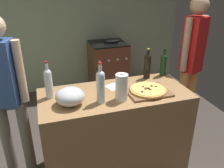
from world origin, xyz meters
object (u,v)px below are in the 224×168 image
object	(u,v)px
wine_bottle_green	(163,64)
stove	(108,67)
wine_bottle_clear	(48,82)
wine_bottle_dark	(147,65)
wine_bottle_amber	(101,85)
paper_towel_roll	(122,87)
person_in_stripes	(7,92)
mixing_bowl	(70,96)
person_in_red	(191,59)
pizza	(148,90)

from	to	relation	value
wine_bottle_green	stove	bearing A→B (deg)	95.71
wine_bottle_clear	wine_bottle_dark	world-z (taller)	wine_bottle_clear
wine_bottle_amber	paper_towel_roll	bearing A→B (deg)	-2.63
wine_bottle_clear	person_in_stripes	distance (m)	0.43
wine_bottle_green	wine_bottle_clear	bearing A→B (deg)	-172.37
mixing_bowl	person_in_red	size ratio (longest dim) A/B	0.14
mixing_bowl	paper_towel_roll	world-z (taller)	paper_towel_roll
pizza	paper_towel_roll	bearing A→B (deg)	-168.96
wine_bottle_green	wine_bottle_dark	xyz separation A→B (m)	(-0.20, -0.02, 0.01)
person_in_stripes	person_in_red	size ratio (longest dim) A/B	0.95
wine_bottle_green	person_in_stripes	xyz separation A→B (m)	(-1.63, -0.00, -0.10)
wine_bottle_clear	stove	bearing A→B (deg)	58.47
wine_bottle_clear	stove	distance (m)	2.17
mixing_bowl	person_in_red	world-z (taller)	person_in_red
person_in_red	mixing_bowl	bearing A→B (deg)	-162.76
mixing_bowl	stove	bearing A→B (deg)	64.64
wine_bottle_dark	person_in_red	xyz separation A→B (m)	(0.66, 0.14, -0.05)
stove	person_in_red	world-z (taller)	person_in_red
person_in_red	stove	bearing A→B (deg)	112.59
wine_bottle_green	wine_bottle_amber	bearing A→B (deg)	-154.46
wine_bottle_green	person_in_stripes	size ratio (longest dim) A/B	0.19
wine_bottle_green	stove	world-z (taller)	wine_bottle_green
pizza	paper_towel_roll	size ratio (longest dim) A/B	1.42
mixing_bowl	wine_bottle_amber	world-z (taller)	wine_bottle_amber
person_in_stripes	pizza	bearing A→B (deg)	-14.96
mixing_bowl	person_in_stripes	xyz separation A→B (m)	(-0.54, 0.35, -0.04)
wine_bottle_amber	person_in_stripes	world-z (taller)	person_in_stripes
wine_bottle_green	wine_bottle_clear	world-z (taller)	wine_bottle_clear
mixing_bowl	wine_bottle_dark	xyz separation A→B (m)	(0.89, 0.34, 0.07)
pizza	paper_towel_roll	xyz separation A→B (m)	(-0.29, -0.06, 0.09)
wine_bottle_amber	stove	world-z (taller)	wine_bottle_amber
person_in_red	wine_bottle_amber	bearing A→B (deg)	-157.91
wine_bottle_green	wine_bottle_clear	xyz separation A→B (m)	(-1.25, -0.17, 0.02)
pizza	wine_bottle_amber	size ratio (longest dim) A/B	0.95
wine_bottle_green	wine_bottle_clear	distance (m)	1.26
paper_towel_roll	wine_bottle_green	world-z (taller)	wine_bottle_green
wine_bottle_dark	person_in_stripes	size ratio (longest dim) A/B	0.20
wine_bottle_amber	wine_bottle_dark	world-z (taller)	wine_bottle_amber
wine_bottle_dark	paper_towel_roll	bearing A→B (deg)	-138.19
paper_towel_roll	wine_bottle_amber	xyz separation A→B (m)	(-0.19, 0.01, 0.04)
wine_bottle_green	wine_bottle_dark	world-z (taller)	wine_bottle_dark
wine_bottle_clear	person_in_red	xyz separation A→B (m)	(1.71, 0.29, -0.05)
paper_towel_roll	mixing_bowl	bearing A→B (deg)	173.73
paper_towel_roll	wine_bottle_dark	xyz separation A→B (m)	(0.43, 0.39, 0.03)
mixing_bowl	person_in_red	distance (m)	1.62
wine_bottle_clear	wine_bottle_green	bearing A→B (deg)	7.63
mixing_bowl	wine_bottle_amber	distance (m)	0.28
wine_bottle_green	person_in_red	world-z (taller)	person_in_red
stove	person_in_stripes	bearing A→B (deg)	-132.34
mixing_bowl	stove	distance (m)	2.24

